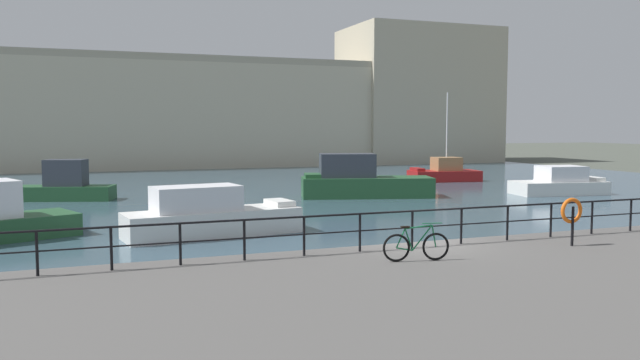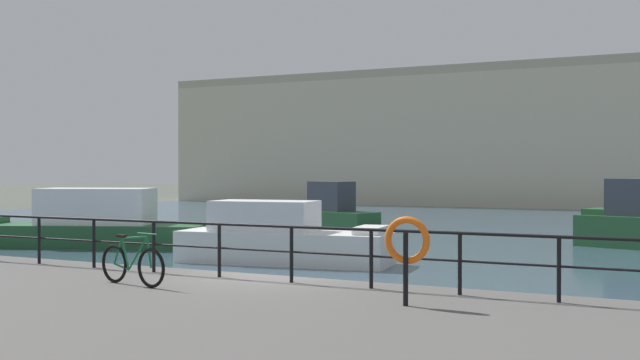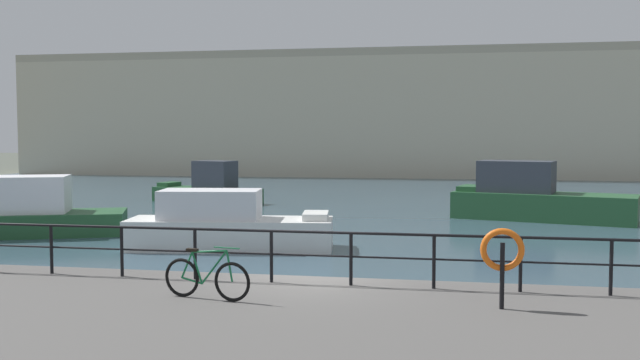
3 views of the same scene
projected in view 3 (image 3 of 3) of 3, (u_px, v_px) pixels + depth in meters
ground_plane at (310, 320)px, 15.06m from camera, size 240.00×240.00×0.00m
water_basin at (404, 197)px, 44.69m from camera, size 80.00×60.00×0.01m
harbor_building at (509, 110)px, 65.62m from camera, size 77.69×11.71×16.30m
moored_cabin_cruiser at (226, 226)px, 24.31m from camera, size 7.24×3.07×2.04m
moored_blue_motorboat at (535, 199)px, 32.58m from camera, size 8.42×4.62×2.71m
moored_harbor_tender at (209, 189)px, 40.56m from camera, size 6.87×3.80×2.43m
quay_railing at (271, 246)px, 14.33m from camera, size 22.92×0.07×1.08m
parked_bicycle at (207, 278)px, 12.88m from camera, size 1.75×0.39×0.98m
life_ring_stand at (502, 252)px, 12.17m from camera, size 0.75×0.16×1.40m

